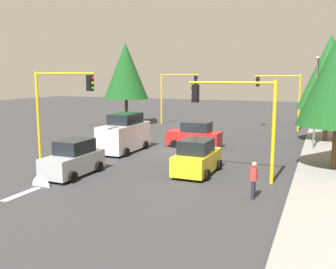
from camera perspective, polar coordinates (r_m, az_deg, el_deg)
ground_plane at (r=27.22m, az=1.50°, el=-2.54°), size 120.00×120.00×0.00m
sidewalk_kerb at (r=30.33m, az=24.00°, el=-1.99°), size 80.00×4.00×0.15m
lane_arrow_near at (r=19.20m, az=-20.09°, el=-7.98°), size 2.40×1.10×1.10m
traffic_signal_near_right at (r=24.39m, az=-16.47°, el=5.43°), size 0.36×4.59×5.77m
traffic_signal_far_left at (r=39.08m, az=17.07°, el=6.45°), size 0.36×4.59×5.64m
traffic_signal_far_right at (r=41.82m, az=1.23°, el=7.10°), size 0.36×4.59×5.78m
traffic_signal_near_left at (r=19.35m, az=10.64°, el=3.83°), size 0.36×4.59×5.26m
street_lamp_curbside at (r=28.48m, az=21.97°, el=6.15°), size 2.15×0.28×7.00m
tree_roadside_mid at (r=32.85m, az=23.68°, el=8.81°), size 4.79×4.79×8.77m
tree_opposite_side at (r=42.27m, az=-6.55°, el=9.76°), size 5.03×5.03×9.22m
delivery_van_white at (r=26.98m, az=-6.76°, el=0.06°), size 4.80×2.22×2.77m
car_red at (r=28.69m, az=4.14°, el=-0.15°), size 2.06×4.12×1.98m
car_silver at (r=21.05m, az=-14.42°, el=-3.74°), size 3.89×1.97×1.98m
car_yellow at (r=20.79m, az=4.50°, el=-3.63°), size 3.91×2.12×1.98m
pedestrian_crossing at (r=16.90m, az=13.13°, el=-6.75°), size 0.40×0.24×1.70m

